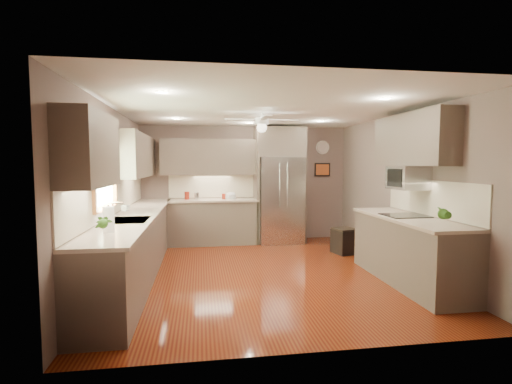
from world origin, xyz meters
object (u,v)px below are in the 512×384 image
object	(u,v)px
canister_b	(197,196)
potted_plant_right	(444,214)
refrigerator	(280,187)
stool	(345,241)
canister_d	(224,196)
paper_towel	(109,219)
soap_bottle	(126,208)
microwave	(408,178)
canister_a	(187,196)
potted_plant_left	(102,222)
bowl	(231,198)

from	to	relation	value
canister_b	potted_plant_right	world-z (taller)	potted_plant_right
refrigerator	stool	bearing A→B (deg)	-50.09
canister_b	refrigerator	bearing A→B (deg)	-1.78
canister_d	paper_towel	xyz separation A→B (m)	(-1.48, -3.58, 0.08)
canister_d	soap_bottle	size ratio (longest dim) A/B	0.63
microwave	paper_towel	xyz separation A→B (m)	(-4.00, -0.84, -0.40)
canister_d	canister_a	bearing A→B (deg)	175.66
potted_plant_right	canister_b	bearing A→B (deg)	128.01
canister_b	canister_a	bearing A→B (deg)	170.59
microwave	potted_plant_right	bearing A→B (deg)	-96.92
soap_bottle	potted_plant_right	size ratio (longest dim) A/B	0.61
canister_a	soap_bottle	world-z (taller)	soap_bottle
soap_bottle	potted_plant_right	world-z (taller)	potted_plant_right
microwave	canister_a	bearing A→B (deg)	139.61
refrigerator	paper_towel	distance (m)	4.45
potted_plant_left	microwave	bearing A→B (deg)	15.99
canister_d	stool	size ratio (longest dim) A/B	0.24
paper_towel	refrigerator	bearing A→B (deg)	53.03
canister_d	soap_bottle	xyz separation A→B (m)	(-1.59, -2.07, 0.03)
canister_b	potted_plant_left	size ratio (longest dim) A/B	0.49
bowl	stool	world-z (taller)	bowl
potted_plant_left	bowl	xyz separation A→B (m)	(1.62, 3.88, -0.13)
canister_b	potted_plant_right	bearing A→B (deg)	-51.99
canister_b	canister_d	xyz separation A→B (m)	(0.56, -0.02, -0.01)
stool	soap_bottle	bearing A→B (deg)	-167.35
canister_d	paper_towel	size ratio (longest dim) A/B	0.39
canister_d	refrigerator	distance (m)	1.21
canister_a	potted_plant_right	xyz separation A→B (m)	(3.16, -3.82, 0.07)
canister_b	potted_plant_left	xyz separation A→B (m)	(-0.91, -3.91, 0.08)
microwave	refrigerator	bearing A→B (deg)	116.09
soap_bottle	refrigerator	world-z (taller)	refrigerator
microwave	paper_towel	distance (m)	4.11
bowl	refrigerator	xyz separation A→B (m)	(1.05, -0.02, 0.22)
canister_a	potted_plant_left	world-z (taller)	potted_plant_left
canister_d	refrigerator	world-z (taller)	refrigerator
potted_plant_right	paper_towel	xyz separation A→B (m)	(-3.87, 0.18, -0.01)
stool	potted_plant_left	bearing A→B (deg)	-144.06
stool	paper_towel	bearing A→B (deg)	-147.30
refrigerator	potted_plant_left	bearing A→B (deg)	-124.70
canister_b	paper_towel	distance (m)	3.72
canister_b	stool	bearing A→B (deg)	-24.37
canister_a	canister_d	world-z (taller)	canister_a
bowl	stool	bearing A→B (deg)	-30.75
canister_a	microwave	size ratio (longest dim) A/B	0.30
potted_plant_left	stool	xyz separation A→B (m)	(3.67, 2.66, -0.86)
canister_b	paper_towel	world-z (taller)	paper_towel
canister_d	microwave	xyz separation A→B (m)	(2.52, -2.74, 0.48)
canister_a	potted_plant_right	size ratio (longest dim) A/B	0.54
potted_plant_left	refrigerator	bearing A→B (deg)	55.30
stool	paper_towel	size ratio (longest dim) A/B	1.62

